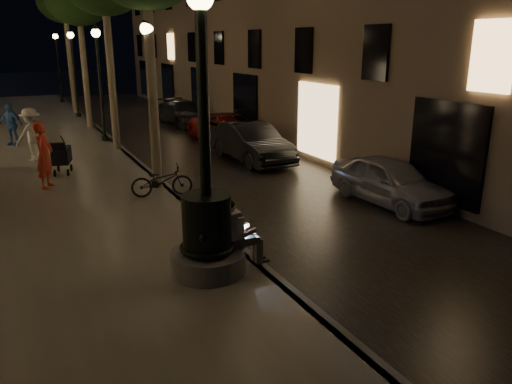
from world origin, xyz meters
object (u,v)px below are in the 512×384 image
car_rear (183,113)px  pedestrian_red (44,155)px  car_third (229,129)px  lamp_curb_c (73,62)px  car_second (251,143)px  seated_man_laptop (238,231)px  stroller (61,155)px  fountain_lamppost (207,221)px  lamp_curb_d (58,58)px  tree_far (64,3)px  car_front (390,181)px  lamp_curb_a (150,82)px  pedestrian_blue (11,124)px  bicycle (162,181)px  lamp_curb_b (99,69)px  tree_third (78,1)px  pedestrian_white (32,134)px

car_rear → pedestrian_red: (-7.70, -10.51, 0.53)m
car_third → lamp_curb_c: bearing=111.7°
car_second → car_rear: size_ratio=0.99×
seated_man_laptop → stroller: (-2.20, 8.81, -0.10)m
fountain_lamppost → lamp_curb_d: bearing=88.7°
tree_far → car_second: size_ratio=1.72×
car_front → pedestrian_red: pedestrian_red is taller
car_third → lamp_curb_a: bearing=-134.2°
lamp_curb_c → pedestrian_blue: lamp_curb_c is taller
seated_man_laptop → bicycle: bearing=90.1°
lamp_curb_a → lamp_curb_c: bearing=90.0°
pedestrian_red → stroller: bearing=4.1°
pedestrian_red → fountain_lamppost: bearing=-137.5°
lamp_curb_b → car_second: size_ratio=1.10×
fountain_lamppost → tree_far: tree_far is taller
lamp_curb_c → stroller: 13.60m
lamp_curb_c → car_front: bearing=-74.5°
car_rear → pedestrian_red: size_ratio=2.26×
car_second → pedestrian_red: (-7.17, -1.03, 0.45)m
tree_third → lamp_curb_a: size_ratio=1.50×
car_third → pedestrian_white: 7.93m
tree_third → stroller: (-2.28, -9.19, -5.33)m
lamp_curb_d → tree_third: bearing=-90.0°
car_third → pedestrian_red: (-7.79, -4.53, 0.52)m
lamp_curb_d → stroller: lamp_curb_d is taller
lamp_curb_b → car_second: 7.52m
tree_far → car_rear: 9.69m
fountain_lamppost → pedestrian_blue: 15.01m
lamp_curb_d → pedestrian_red: (-2.87, -22.66, -2.06)m
lamp_curb_b → car_rear: lamp_curb_b is taller
stroller → car_second: car_second is taller
car_third → car_second: bearing=-104.3°
tree_third → car_rear: bearing=-1.7°
lamp_curb_c → car_third: (4.92, -10.13, -2.58)m
car_rear → car_front: bearing=-91.1°
car_front → car_third: (-0.58, 9.73, 0.01)m
lamp_curb_a → stroller: lamp_curb_a is taller
car_third → stroller: bearing=-161.2°
pedestrian_blue → pedestrian_red: bearing=-48.3°
lamp_curb_d → bicycle: (-0.10, -24.99, -2.60)m
lamp_curb_d → pedestrian_blue: lamp_curb_d is taller
car_third → pedestrian_white: bearing=179.7°
seated_man_laptop → pedestrian_blue: pedestrian_blue is taller
pedestrian_white → bicycle: pedestrian_white is taller
lamp_curb_b → lamp_curb_d: size_ratio=1.00×
stroller → car_third: stroller is taller
lamp_curb_d → pedestrian_red: lamp_curb_d is taller
tree_far → car_second: 17.17m
car_second → pedestrian_blue: (-7.88, 6.36, 0.35)m
car_rear → seated_man_laptop: bearing=-108.9°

